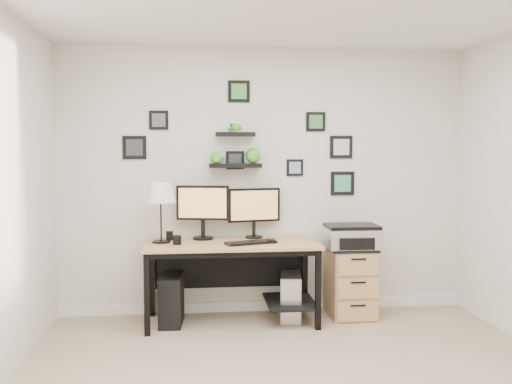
{
  "coord_description": "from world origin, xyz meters",
  "views": [
    {
      "loc": [
        -0.71,
        -3.56,
        1.61
      ],
      "look_at": [
        -0.11,
        1.83,
        1.2
      ],
      "focal_mm": 40.0,
      "sensor_mm": 36.0,
      "label": 1
    }
  ],
  "objects": [
    {
      "name": "mouse",
      "position": [
        0.0,
        1.57,
        0.77
      ],
      "size": [
        0.07,
        0.11,
        0.03
      ],
      "primitive_type": "cube",
      "rotation": [
        0.0,
        0.0,
        -0.0
      ],
      "color": "black",
      "rests_on": "desk"
    },
    {
      "name": "printer",
      "position": [
        0.79,
        1.68,
        0.78
      ],
      "size": [
        0.49,
        0.4,
        0.22
      ],
      "color": "silver",
      "rests_on": "file_cabinet"
    },
    {
      "name": "desk",
      "position": [
        -0.32,
        1.67,
        0.63
      ],
      "size": [
        1.6,
        0.7,
        0.75
      ],
      "color": "tan",
      "rests_on": "ground"
    },
    {
      "name": "file_cabinet",
      "position": [
        0.8,
        1.72,
        0.34
      ],
      "size": [
        0.43,
        0.53,
        0.67
      ],
      "color": "tan",
      "rests_on": "ground"
    },
    {
      "name": "mug",
      "position": [
        -0.85,
        1.57,
        0.79
      ],
      "size": [
        0.07,
        0.07,
        0.08
      ],
      "primitive_type": "cylinder",
      "color": "black",
      "rests_on": "desk"
    },
    {
      "name": "monitor_left",
      "position": [
        -0.62,
        1.84,
        1.05
      ],
      "size": [
        0.5,
        0.23,
        0.51
      ],
      "color": "black",
      "rests_on": "desk"
    },
    {
      "name": "wall_decor",
      "position": [
        -0.22,
        1.93,
        1.65
      ],
      "size": [
        2.27,
        0.18,
        1.12
      ],
      "color": "black",
      "rests_on": "ground"
    },
    {
      "name": "room",
      "position": [
        0.0,
        1.98,
        0.05
      ],
      "size": [
        4.0,
        4.0,
        4.0
      ],
      "color": "tan",
      "rests_on": "ground"
    },
    {
      "name": "monitor_right",
      "position": [
        -0.12,
        1.87,
        1.04
      ],
      "size": [
        0.52,
        0.2,
        0.48
      ],
      "color": "black",
      "rests_on": "desk"
    },
    {
      "name": "pc_tower_black",
      "position": [
        -0.91,
        1.66,
        0.23
      ],
      "size": [
        0.23,
        0.46,
        0.45
      ],
      "primitive_type": "cube",
      "rotation": [
        0.0,
        0.0,
        -0.06
      ],
      "color": "black",
      "rests_on": "ground"
    },
    {
      "name": "table_lamp",
      "position": [
        -1.0,
        1.7,
        1.2
      ],
      "size": [
        0.27,
        0.27,
        0.56
      ],
      "color": "black",
      "rests_on": "desk"
    },
    {
      "name": "keyboard",
      "position": [
        -0.19,
        1.54,
        0.76
      ],
      "size": [
        0.49,
        0.29,
        0.02
      ],
      "primitive_type": "cube",
      "rotation": [
        0.0,
        0.0,
        0.32
      ],
      "color": "black",
      "rests_on": "desk"
    },
    {
      "name": "pen_cup",
      "position": [
        -0.93,
        1.83,
        0.79
      ],
      "size": [
        0.07,
        0.07,
        0.09
      ],
      "primitive_type": "cylinder",
      "color": "black",
      "rests_on": "desk"
    },
    {
      "name": "pc_tower_grey",
      "position": [
        0.2,
        1.67,
        0.22
      ],
      "size": [
        0.26,
        0.46,
        0.43
      ],
      "color": "gray",
      "rests_on": "ground"
    }
  ]
}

